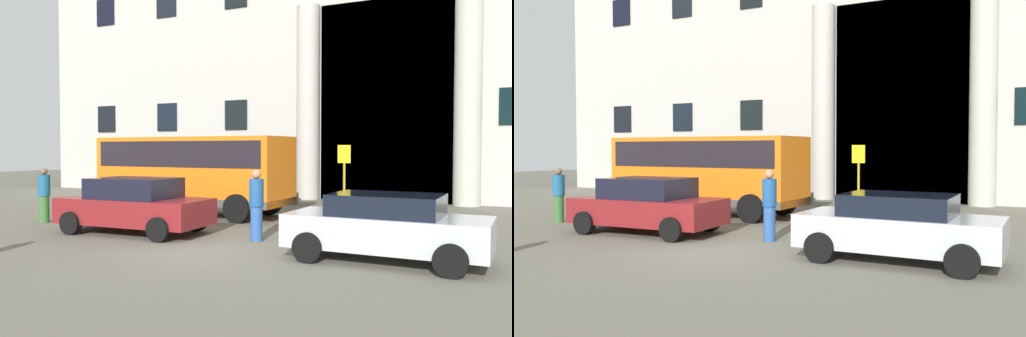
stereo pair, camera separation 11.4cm
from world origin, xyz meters
TOP-DOWN VIEW (x-y plane):
  - ground_plane at (0.00, 0.00)m, footprint 80.00×64.00m
  - office_building_facade at (0.00, 17.47)m, footprint 36.21×9.78m
  - orange_minibus at (-3.87, 5.50)m, footprint 6.92×2.67m
  - bus_stop_sign at (1.03, 7.21)m, footprint 0.44×0.08m
  - hedge_planter_far_east at (-5.83, 10.26)m, footprint 1.57×0.95m
  - hedge_planter_entrance_left at (-11.53, 10.22)m, footprint 1.54×0.74m
  - hedge_planter_west at (-2.76, 10.26)m, footprint 1.61×0.71m
  - parked_sedan_second at (-3.11, 1.38)m, footprint 4.18×2.16m
  - parked_compact_extra at (3.83, 0.78)m, footprint 4.06×2.05m
  - motorcycle_near_kerb at (3.27, 3.40)m, footprint 1.93×0.76m
  - pedestrian_woman_dark_dress at (0.43, 1.71)m, footprint 0.36×0.36m
  - pedestrian_man_red_shirt at (-6.98, 1.79)m, footprint 0.36×0.36m

SIDE VIEW (x-z plane):
  - ground_plane at x=0.00m, z-range -0.12..0.00m
  - motorcycle_near_kerb at x=3.27m, z-range 0.01..0.90m
  - hedge_planter_west at x=-2.76m, z-range -0.02..1.24m
  - hedge_planter_far_east at x=-5.83m, z-range -0.02..1.28m
  - hedge_planter_entrance_left at x=-11.53m, z-range -0.02..1.30m
  - parked_compact_extra at x=3.83m, z-range 0.03..1.40m
  - parked_sedan_second at x=-3.11m, z-range 0.01..1.52m
  - pedestrian_man_red_shirt at x=-6.98m, z-range 0.01..1.72m
  - pedestrian_woman_dark_dress at x=0.43m, z-range 0.01..1.80m
  - bus_stop_sign at x=1.03m, z-range 0.30..2.72m
  - orange_minibus at x=-3.87m, z-range 0.27..2.96m
  - office_building_facade at x=0.00m, z-range -0.01..18.06m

